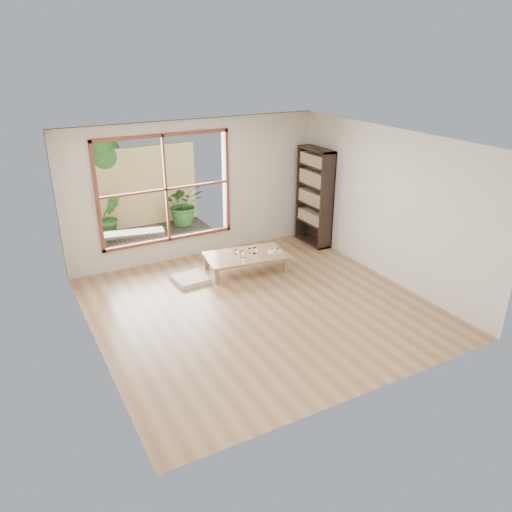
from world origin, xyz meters
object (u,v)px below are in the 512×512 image
(low_table, at_px, (246,257))
(bookshelf, at_px, (314,197))
(food_tray, at_px, (276,251))
(garden_bench, at_px, (133,235))

(low_table, height_order, bookshelf, bookshelf)
(low_table, bearing_deg, food_tray, -7.87)
(bookshelf, distance_m, garden_bench, 3.71)
(food_tray, bearing_deg, low_table, -179.50)
(food_tray, distance_m, garden_bench, 2.92)
(low_table, relative_size, bookshelf, 0.79)
(bookshelf, relative_size, food_tray, 6.74)
(low_table, xyz_separation_m, food_tray, (0.54, -0.15, 0.06))
(low_table, height_order, garden_bench, garden_bench)
(bookshelf, distance_m, food_tray, 1.66)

